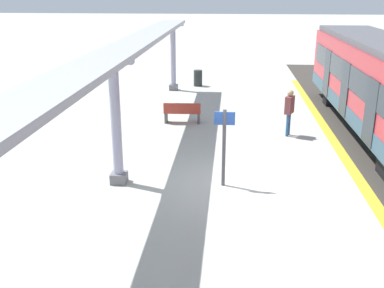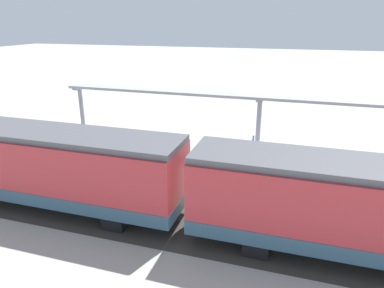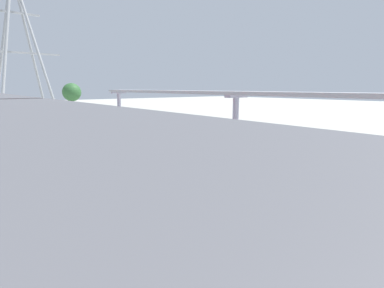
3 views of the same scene
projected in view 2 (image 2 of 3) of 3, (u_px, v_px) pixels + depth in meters
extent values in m
plane|color=#A8AAA0|center=(252.00, 178.00, 17.84)|extent=(176.00, 176.00, 0.00)
cube|color=gold|center=(241.00, 212.00, 14.63)|extent=(0.35, 31.14, 0.01)
cube|color=#38332D|center=(233.00, 236.00, 13.03)|extent=(3.20, 43.14, 0.01)
cube|color=#1E262D|center=(290.00, 188.00, 13.12)|extent=(0.04, 1.10, 2.00)
cube|color=black|center=(259.00, 233.00, 12.66)|extent=(2.21, 0.90, 0.64)
cube|color=#B82F35|center=(31.00, 162.00, 14.84)|extent=(2.60, 13.60, 2.60)
cube|color=#305167|center=(35.00, 183.00, 15.18)|extent=(2.63, 13.62, 0.55)
cube|color=#515156|center=(26.00, 131.00, 14.36)|extent=(2.39, 13.60, 0.24)
cube|color=#1E262D|center=(50.00, 145.00, 15.91)|extent=(0.03, 12.51, 0.84)
cube|color=#1E262D|center=(117.00, 165.00, 15.16)|extent=(0.04, 1.10, 2.00)
cube|color=#1E262D|center=(52.00, 157.00, 16.11)|extent=(0.04, 1.10, 2.00)
cube|color=black|center=(124.00, 210.00, 14.18)|extent=(2.21, 0.90, 0.64)
cube|color=slate|center=(257.00, 153.00, 20.80)|extent=(0.44, 0.44, 0.30)
cylinder|color=#9998B2|center=(258.00, 126.00, 20.23)|extent=(0.28, 0.28, 3.08)
cube|color=#9998B2|center=(260.00, 99.00, 19.69)|extent=(1.10, 0.36, 0.12)
cube|color=slate|center=(85.00, 135.00, 24.13)|extent=(0.44, 0.44, 0.30)
cylinder|color=#9998B2|center=(82.00, 111.00, 23.55)|extent=(0.28, 0.28, 3.08)
cube|color=#9998B2|center=(79.00, 88.00, 23.01)|extent=(1.10, 0.36, 0.12)
cube|color=#A8AAB2|center=(264.00, 97.00, 19.58)|extent=(1.20, 25.26, 0.16)
cube|color=#9A3225|center=(374.00, 168.00, 17.95)|extent=(1.52, 0.50, 0.04)
cube|color=#9A3225|center=(371.00, 164.00, 17.92)|extent=(1.50, 0.12, 0.40)
cube|color=#4C4C51|center=(371.00, 167.00, 18.64)|extent=(0.12, 0.40, 0.42)
cube|color=#4C4C51|center=(376.00, 177.00, 17.42)|extent=(0.12, 0.40, 0.42)
cube|color=maroon|center=(159.00, 143.00, 21.55)|extent=(1.51, 0.47, 0.04)
cube|color=maroon|center=(156.00, 140.00, 21.53)|extent=(1.50, 0.09, 0.40)
cube|color=#4C4C51|center=(163.00, 143.00, 22.23)|extent=(0.11, 0.40, 0.42)
cube|color=#4C4C51|center=(154.00, 150.00, 21.03)|extent=(0.11, 0.40, 0.42)
cylinder|color=#4C4C51|center=(252.00, 156.00, 17.81)|extent=(0.10, 0.10, 2.20)
cube|color=#284C9E|center=(253.00, 140.00, 17.52)|extent=(0.56, 0.04, 0.36)
cylinder|color=#2E5984|center=(354.00, 201.00, 14.69)|extent=(0.11, 0.11, 0.86)
cylinder|color=#2E5984|center=(358.00, 202.00, 14.58)|extent=(0.11, 0.11, 0.86)
cube|color=brown|center=(359.00, 186.00, 14.38)|extent=(0.41, 0.55, 0.65)
sphere|color=tan|center=(361.00, 176.00, 14.23)|extent=(0.23, 0.23, 0.23)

